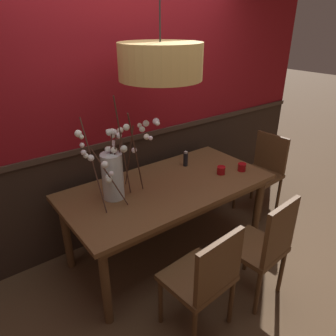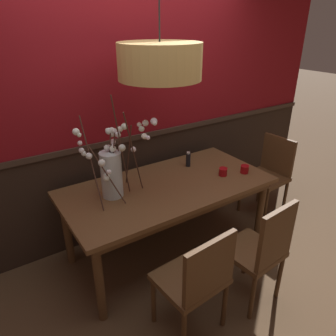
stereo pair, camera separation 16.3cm
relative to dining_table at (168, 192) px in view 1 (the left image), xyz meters
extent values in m
plane|color=brown|center=(0.00, 0.00, -0.67)|extent=(24.00, 24.00, 0.00)
cube|color=#2D2119|center=(0.00, 0.64, -0.16)|extent=(4.97, 0.12, 1.02)
cube|color=#3E2E24|center=(0.00, 0.63, 0.37)|extent=(4.97, 0.14, 0.05)
cube|color=maroon|center=(0.00, 0.64, 1.22)|extent=(4.97, 0.12, 1.75)
cube|color=brown|center=(0.00, 0.00, 0.06)|extent=(1.90, 0.94, 0.04)
cube|color=brown|center=(0.00, 0.00, 0.00)|extent=(1.79, 0.83, 0.08)
cylinder|color=brown|center=(-0.86, -0.38, -0.32)|extent=(0.07, 0.07, 0.71)
cylinder|color=brown|center=(0.86, -0.38, -0.32)|extent=(0.07, 0.07, 0.71)
cylinder|color=brown|center=(-0.86, 0.38, -0.32)|extent=(0.07, 0.07, 0.71)
cylinder|color=brown|center=(0.86, 0.38, -0.32)|extent=(0.07, 0.07, 0.71)
cube|color=brown|center=(-0.33, -0.78, -0.23)|extent=(0.49, 0.44, 0.04)
cube|color=brown|center=(-0.32, -0.97, 0.00)|extent=(0.43, 0.07, 0.42)
cylinder|color=#492F1A|center=(-0.54, -0.62, -0.46)|extent=(0.04, 0.04, 0.42)
cylinder|color=#492F1A|center=(-0.15, -0.59, -0.46)|extent=(0.04, 0.04, 0.42)
cylinder|color=#492F1A|center=(-0.52, -0.97, -0.46)|extent=(0.04, 0.04, 0.42)
cylinder|color=#492F1A|center=(-0.12, -0.94, -0.46)|extent=(0.04, 0.04, 0.42)
cube|color=brown|center=(0.32, 0.80, -0.22)|extent=(0.42, 0.42, 0.04)
cube|color=brown|center=(0.31, 0.98, 0.05)|extent=(0.39, 0.05, 0.48)
cylinder|color=#492F1A|center=(0.50, 0.64, -0.46)|extent=(0.04, 0.04, 0.43)
cylinder|color=#492F1A|center=(0.15, 0.62, -0.46)|extent=(0.04, 0.04, 0.43)
cylinder|color=#492F1A|center=(0.48, 0.98, -0.46)|extent=(0.04, 0.04, 0.43)
cylinder|color=#492F1A|center=(0.14, 0.96, -0.46)|extent=(0.04, 0.04, 0.43)
cube|color=brown|center=(1.31, -0.03, -0.21)|extent=(0.45, 0.45, 0.04)
cube|color=brown|center=(1.50, -0.02, 0.03)|extent=(0.06, 0.41, 0.43)
cylinder|color=#492F1A|center=(1.15, -0.22, -0.45)|extent=(0.04, 0.04, 0.44)
cylinder|color=#492F1A|center=(1.12, 0.14, -0.45)|extent=(0.04, 0.04, 0.44)
cylinder|color=#492F1A|center=(1.51, -0.20, -0.45)|extent=(0.04, 0.04, 0.44)
cylinder|color=#492F1A|center=(1.48, 0.17, -0.45)|extent=(0.04, 0.04, 0.44)
cube|color=brown|center=(0.25, -0.82, -0.22)|extent=(0.44, 0.44, 0.04)
cube|color=brown|center=(0.27, -1.01, 0.03)|extent=(0.39, 0.07, 0.47)
cylinder|color=#492F1A|center=(0.06, -0.67, -0.46)|extent=(0.04, 0.04, 0.43)
cylinder|color=#492F1A|center=(0.41, -0.64, -0.46)|extent=(0.04, 0.04, 0.43)
cylinder|color=#492F1A|center=(0.09, -1.01, -0.46)|extent=(0.04, 0.04, 0.43)
cylinder|color=#492F1A|center=(0.44, -0.98, -0.46)|extent=(0.04, 0.04, 0.43)
cylinder|color=silver|center=(-0.50, 0.10, 0.28)|extent=(0.18, 0.18, 0.39)
cylinder|color=silver|center=(-0.50, 0.10, 0.13)|extent=(0.16, 0.16, 0.09)
cylinder|color=#472D23|center=(-0.48, 0.09, 0.36)|extent=(0.05, 0.10, 0.56)
sphere|color=white|center=(-0.42, 0.09, 0.62)|extent=(0.05, 0.05, 0.05)
sphere|color=white|center=(-0.47, 0.09, 0.51)|extent=(0.05, 0.05, 0.05)
sphere|color=white|center=(-0.51, 0.12, 0.36)|extent=(0.05, 0.05, 0.05)
cylinder|color=#472D23|center=(-0.34, 0.09, 0.40)|extent=(0.08, 0.31, 0.64)
sphere|color=white|center=(-0.19, 0.04, 0.68)|extent=(0.05, 0.05, 0.05)
sphere|color=white|center=(-0.30, 0.07, 0.47)|extent=(0.05, 0.05, 0.05)
sphere|color=white|center=(-0.22, 0.05, 0.64)|extent=(0.05, 0.05, 0.05)
sphere|color=white|center=(-0.23, 0.08, 0.66)|extent=(0.04, 0.04, 0.04)
cylinder|color=#472D23|center=(-0.43, 0.01, 0.53)|extent=(0.18, 0.15, 0.88)
sphere|color=white|center=(-0.41, -0.03, 0.71)|extent=(0.05, 0.05, 0.05)
sphere|color=white|center=(-0.43, 0.00, 0.53)|extent=(0.06, 0.06, 0.06)
sphere|color=white|center=(-0.44, -0.02, 0.54)|extent=(0.04, 0.04, 0.04)
sphere|color=white|center=(-0.44, -0.02, 0.55)|extent=(0.05, 0.05, 0.05)
cylinder|color=#472D23|center=(-0.57, -0.02, 0.33)|extent=(0.22, 0.14, 0.50)
sphere|color=white|center=(-0.57, -0.04, 0.38)|extent=(0.04, 0.04, 0.04)
sphere|color=white|center=(-0.63, -0.07, 0.48)|extent=(0.05, 0.05, 0.05)
sphere|color=white|center=(-0.59, -0.01, 0.32)|extent=(0.05, 0.05, 0.05)
sphere|color=white|center=(-0.57, 0.02, 0.32)|extent=(0.05, 0.05, 0.05)
cylinder|color=#472D23|center=(-0.44, 0.10, 0.36)|extent=(0.08, 0.07, 0.56)
sphere|color=white|center=(-0.45, 0.08, 0.40)|extent=(0.06, 0.06, 0.06)
sphere|color=white|center=(-0.38, 0.13, 0.64)|extent=(0.05, 0.05, 0.05)
sphere|color=white|center=(-0.44, 0.14, 0.52)|extent=(0.03, 0.03, 0.03)
sphere|color=white|center=(-0.44, 0.15, 0.64)|extent=(0.05, 0.05, 0.05)
sphere|color=white|center=(-0.44, 0.15, 0.54)|extent=(0.04, 0.04, 0.04)
cylinder|color=#472D23|center=(-0.67, 0.05, 0.43)|extent=(0.02, 0.30, 0.70)
sphere|color=white|center=(-0.76, 0.04, 0.72)|extent=(0.05, 0.05, 0.05)
sphere|color=white|center=(-0.72, 0.05, 0.54)|extent=(0.04, 0.04, 0.04)
sphere|color=white|center=(-0.75, 0.03, 0.63)|extent=(0.04, 0.04, 0.04)
sphere|color=white|center=(-0.74, 0.03, 0.69)|extent=(0.03, 0.03, 0.03)
sphere|color=white|center=(-0.73, 0.05, 0.56)|extent=(0.04, 0.04, 0.04)
sphere|color=white|center=(-0.69, 0.04, 0.51)|extent=(0.05, 0.05, 0.05)
cylinder|color=#472D23|center=(-0.37, -0.08, 0.48)|extent=(0.29, 0.31, 0.80)
sphere|color=white|center=(-0.23, -0.16, 0.76)|extent=(0.05, 0.05, 0.05)
sphere|color=white|center=(-0.30, -0.13, 0.64)|extent=(0.04, 0.04, 0.04)
sphere|color=white|center=(-0.29, -0.17, 0.64)|extent=(0.03, 0.03, 0.03)
sphere|color=white|center=(-0.26, -0.21, 0.76)|extent=(0.04, 0.04, 0.04)
cylinder|color=#472D23|center=(-0.50, 0.12, 0.36)|extent=(0.05, 0.08, 0.56)
sphere|color=white|center=(-0.43, 0.13, 0.63)|extent=(0.05, 0.05, 0.05)
sphere|color=white|center=(-0.47, 0.15, 0.63)|extent=(0.05, 0.05, 0.05)
sphere|color=white|center=(-0.47, 0.17, 0.64)|extent=(0.03, 0.03, 0.03)
sphere|color=white|center=(-0.44, 0.14, 0.60)|extent=(0.04, 0.04, 0.04)
sphere|color=white|center=(-0.51, 0.12, 0.51)|extent=(0.04, 0.04, 0.04)
sphere|color=white|center=(-0.48, 0.14, 0.49)|extent=(0.06, 0.06, 0.06)
cylinder|color=#9E0F14|center=(0.54, -0.14, 0.12)|extent=(0.08, 0.08, 0.08)
torus|color=red|center=(0.54, -0.14, 0.15)|extent=(0.08, 0.08, 0.01)
cylinder|color=silver|center=(0.54, -0.14, 0.11)|extent=(0.05, 0.05, 0.04)
cylinder|color=#9E0F14|center=(0.75, -0.21, 0.12)|extent=(0.08, 0.08, 0.08)
torus|color=red|center=(0.75, -0.21, 0.15)|extent=(0.08, 0.08, 0.01)
cylinder|color=silver|center=(0.75, -0.21, 0.11)|extent=(0.05, 0.05, 0.04)
cylinder|color=black|center=(0.39, 0.22, 0.15)|extent=(0.05, 0.05, 0.14)
cylinder|color=beige|center=(0.39, 0.22, 0.23)|extent=(0.04, 0.04, 0.02)
cylinder|color=tan|center=(-0.08, -0.02, 1.16)|extent=(0.64, 0.64, 0.27)
sphere|color=#F9EAB7|center=(-0.08, -0.02, 1.12)|extent=(0.14, 0.14, 0.14)
camera|label=1|loc=(-1.54, -2.03, 1.45)|focal=34.04mm
camera|label=2|loc=(-1.40, -2.12, 1.45)|focal=34.04mm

